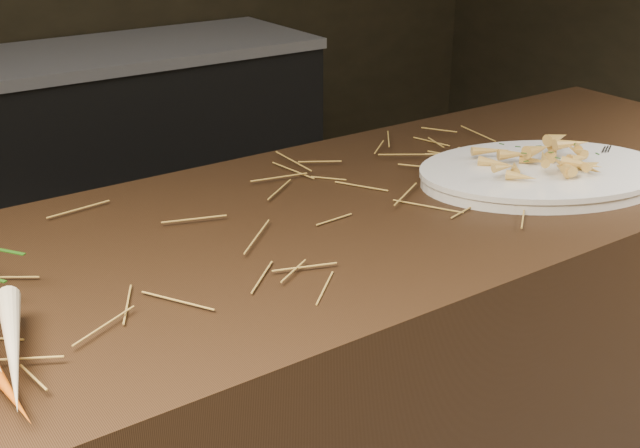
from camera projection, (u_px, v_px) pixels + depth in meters
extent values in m
cube|color=black|center=(278.00, 448.00, 1.51)|extent=(2.40, 0.70, 0.90)
cube|color=black|center=(88.00, 165.00, 3.10)|extent=(1.80, 0.60, 0.80)
cube|color=#99999E|center=(75.00, 57.00, 2.93)|extent=(1.82, 0.62, 0.04)
cone|color=beige|center=(13.00, 347.00, 0.92)|extent=(0.09, 0.26, 0.03)
cube|color=silver|center=(630.00, 166.00, 1.53)|extent=(0.16, 0.10, 0.00)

